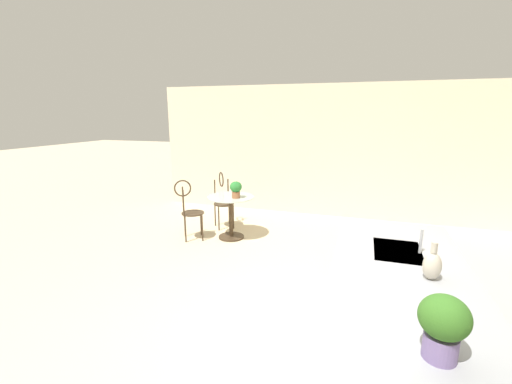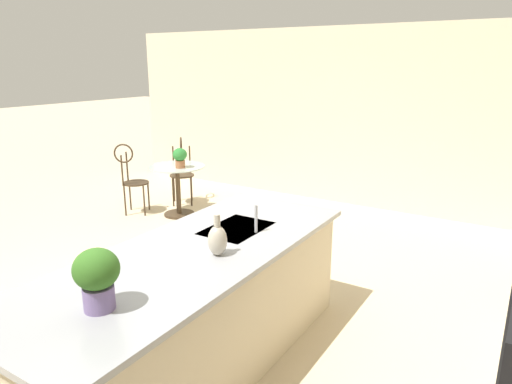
# 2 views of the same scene
# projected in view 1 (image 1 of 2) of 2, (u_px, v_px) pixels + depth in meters

# --- Properties ---
(ground_plane) EXTENTS (40.00, 40.00, 0.00)m
(ground_plane) POSITION_uv_depth(u_px,v_px,m) (295.00, 339.00, 3.24)
(ground_plane) COLOR beige
(wall_left_window) EXTENTS (0.12, 7.80, 2.70)m
(wall_left_window) POSITION_uv_depth(u_px,v_px,m) (339.00, 152.00, 6.88)
(wall_left_window) COLOR beige
(wall_left_window) RESTS_ON ground
(kitchen_island) EXTENTS (2.80, 1.06, 0.92)m
(kitchen_island) POSITION_uv_depth(u_px,v_px,m) (398.00, 332.00, 2.60)
(kitchen_island) COLOR beige
(kitchen_island) RESTS_ON ground
(bistro_table) EXTENTS (0.80, 0.80, 0.74)m
(bistro_table) POSITION_uv_depth(u_px,v_px,m) (231.00, 213.00, 5.79)
(bistro_table) COLOR #3D2D1E
(bistro_table) RESTS_ON ground
(chair_near_window) EXTENTS (0.52, 0.52, 1.04)m
(chair_near_window) POSITION_uv_depth(u_px,v_px,m) (189.00, 207.00, 5.70)
(chair_near_window) COLOR #3D2D1E
(chair_near_window) RESTS_ON ground
(chair_by_island) EXTENTS (0.53, 0.53, 1.04)m
(chair_by_island) POSITION_uv_depth(u_px,v_px,m) (223.00, 197.00, 6.36)
(chair_by_island) COLOR #3D2D1E
(chair_by_island) RESTS_ON ground
(sink_faucet) EXTENTS (0.02, 0.02, 0.22)m
(sink_faucet) POSITION_uv_depth(u_px,v_px,m) (421.00, 241.00, 2.93)
(sink_faucet) COLOR #B2B5BA
(sink_faucet) RESTS_ON kitchen_island
(potted_plant_on_table) EXTENTS (0.20, 0.20, 0.28)m
(potted_plant_on_table) POSITION_uv_depth(u_px,v_px,m) (236.00, 189.00, 5.58)
(potted_plant_on_table) COLOR #9E603D
(potted_plant_on_table) RESTS_ON bistro_table
(potted_plant_counter_far) EXTENTS (0.24, 0.24, 0.34)m
(potted_plant_counter_far) POSITION_uv_depth(u_px,v_px,m) (443.00, 324.00, 1.64)
(potted_plant_counter_far) COLOR #7A669E
(potted_plant_counter_far) RESTS_ON kitchen_island
(vase_on_counter) EXTENTS (0.13, 0.13, 0.29)m
(vase_on_counter) POSITION_uv_depth(u_px,v_px,m) (432.00, 265.00, 2.46)
(vase_on_counter) COLOR #BCB29E
(vase_on_counter) RESTS_ON kitchen_island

